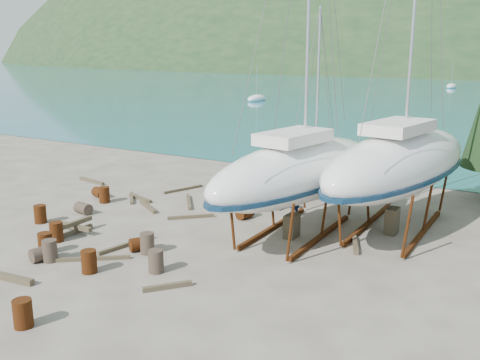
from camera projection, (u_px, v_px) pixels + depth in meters
The scene contains 43 objects.
ground at pixel (189, 238), 23.79m from camera, with size 600.00×600.00×0.00m, color #5B5148.
far_house_left at pixel (350, 64), 211.51m from camera, with size 6.60×5.60×5.60m.
far_house_center at pixel (457, 66), 191.56m from camera, with size 6.60×5.60×5.60m.
moored_boat_left at pixel (257, 99), 88.71m from camera, with size 2.00×5.00×6.05m.
moored_boat_far at pixel (451, 86), 119.44m from camera, with size 2.00×5.00×6.05m.
large_sailboat_near at pixel (298, 170), 23.67m from camera, with size 5.22×12.08×18.41m.
large_sailboat_far at pixel (400, 162), 24.17m from camera, with size 5.57×12.87×19.68m.
small_sailboat_shore at pixel (313, 163), 31.27m from camera, with size 3.84×6.91×10.55m.
worker at pixel (295, 202), 26.60m from camera, with size 0.59×0.39×1.61m, color #121F50.
drum_0 at pixel (40, 214), 25.81m from camera, with size 0.58×0.58×0.88m, color #58260F.
drum_1 at pixel (42, 254), 21.19m from camera, with size 0.58×0.58×0.88m, color #2D2823.
drum_2 at pixel (99, 193), 30.26m from camera, with size 0.58×0.58×0.88m, color #58260F.
drum_3 at pixel (89, 261), 20.01m from camera, with size 0.58×0.58×0.88m, color #58260F.
drum_4 at pixel (238, 188), 31.43m from camera, with size 0.58×0.58×0.88m, color #58260F.
drum_5 at pixel (156, 261), 20.03m from camera, with size 0.58×0.58×0.88m, color #2D2823.
drum_6 at pixel (245, 213), 26.55m from camera, with size 0.58×0.58×0.88m, color #58260F.
drum_7 at pixel (23, 313), 16.05m from camera, with size 0.58×0.58×0.88m, color #58260F.
drum_8 at pixel (104, 195), 29.28m from camera, with size 0.58×0.58×0.88m, color #58260F.
drum_9 at pixel (234, 184), 32.26m from camera, with size 0.58×0.58×0.88m, color #2D2823.
drum_10 at pixel (45, 243), 21.91m from camera, with size 0.58×0.58×0.88m, color #58260F.
drum_11 at pixel (296, 193), 30.16m from camera, with size 0.58×0.58×0.88m, color #2D2823.
drum_12 at pixel (141, 244), 22.26m from camera, with size 0.58×0.58×0.88m, color #58260F.
drum_13 at pixel (56, 232), 23.28m from camera, with size 0.58×0.58×0.88m, color #58260F.
drum_15 at pixel (83, 208), 27.26m from camera, with size 0.58×0.58×0.88m, color #2D2823.
drum_16 at pixel (50, 251), 21.08m from camera, with size 0.58×0.58×0.88m, color #2D2823.
drum_17 at pixel (147, 243), 21.90m from camera, with size 0.58×0.58×0.88m, color #2D2823.
timber_0 at pixel (260, 172), 36.39m from camera, with size 0.14×2.94×0.14m, color brown.
timber_1 at pixel (355, 245), 22.71m from camera, with size 0.19×2.00×0.19m, color brown.
timber_2 at pixel (92, 181), 33.84m from camera, with size 0.19×2.44×0.19m, color brown.
timber_3 at pixel (89, 259), 21.23m from camera, with size 0.15×3.18×0.15m, color brown.
timber_4 at pixel (140, 198), 29.94m from camera, with size 0.17×2.08×0.17m, color brown.
timber_5 at pixel (127, 245), 22.75m from camera, with size 0.16×2.82×0.16m, color brown.
timber_6 at pixel (322, 183), 33.27m from camera, with size 0.19×1.71×0.19m, color brown.
timber_7 at pixel (167, 286), 18.71m from camera, with size 0.17×1.75×0.17m, color brown.
timber_8 at pixel (148, 207), 28.27m from camera, with size 0.19×2.29×0.19m, color brown.
timber_9 at pixel (296, 175), 35.69m from camera, with size 0.15×2.76×0.15m, color brown.
timber_10 at pixel (189, 202), 29.25m from camera, with size 0.16×2.82×0.16m, color brown.
timber_11 at pixel (191, 217), 26.59m from camera, with size 0.15×2.31×0.15m, color brown.
timber_15 at pixel (183, 189), 31.90m from camera, with size 0.15×2.72×0.15m, color brown.
timber_16 at pixel (2, 276), 19.52m from camera, with size 0.23×2.92×0.23m, color brown.
timber_17 at pixel (132, 198), 29.96m from camera, with size 0.16×2.23×0.16m, color brown.
timber_pile_fore at pixel (76, 227), 24.38m from camera, with size 1.80×1.80×0.60m.
timber_pile_aft at pixel (283, 201), 28.59m from camera, with size 1.80×1.80×0.60m.
Camera 1 is at (13.51, -18.15, 8.12)m, focal length 40.00 mm.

